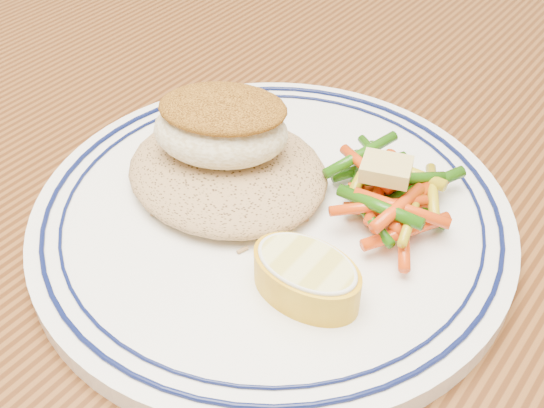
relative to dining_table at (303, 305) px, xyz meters
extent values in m
cube|color=#47240E|center=(0.00, 0.00, 0.08)|extent=(1.50, 0.90, 0.04)
cylinder|color=#47240E|center=(-0.68, 0.38, -0.30)|extent=(0.07, 0.07, 0.71)
cylinder|color=white|center=(-0.01, -0.03, 0.10)|extent=(0.30, 0.30, 0.01)
torus|color=#0A113F|center=(-0.01, -0.03, 0.11)|extent=(0.28, 0.28, 0.00)
torus|color=#0A113F|center=(-0.01, -0.03, 0.11)|extent=(0.26, 0.26, 0.00)
ellipsoid|color=#A37E51|center=(-0.05, -0.02, 0.12)|extent=(0.13, 0.12, 0.03)
ellipsoid|color=white|center=(-0.05, -0.02, 0.15)|extent=(0.10, 0.09, 0.04)
ellipsoid|color=#9A6018|center=(-0.05, -0.02, 0.16)|extent=(0.10, 0.09, 0.02)
cylinder|color=#DF3E0B|center=(0.05, 0.01, 0.11)|extent=(0.05, 0.02, 0.01)
cylinder|color=#1E570A|center=(0.06, 0.02, 0.12)|extent=(0.06, 0.01, 0.01)
cylinder|color=#1E570A|center=(0.02, 0.04, 0.12)|extent=(0.03, 0.05, 0.01)
cylinder|color=#DF3E0B|center=(0.05, 0.01, 0.12)|extent=(0.05, 0.04, 0.01)
cylinder|color=#1E570A|center=(0.02, 0.04, 0.12)|extent=(0.02, 0.05, 0.01)
cylinder|color=#DF3E0B|center=(0.07, -0.01, 0.12)|extent=(0.03, 0.05, 0.01)
cylinder|color=#1E570A|center=(0.02, 0.02, 0.12)|extent=(0.04, 0.05, 0.01)
cylinder|color=#DF3E0B|center=(0.05, 0.03, 0.12)|extent=(0.05, 0.05, 0.01)
cylinder|color=#DF3E0B|center=(0.04, 0.03, 0.12)|extent=(0.04, 0.04, 0.01)
cylinder|color=#DF3E0B|center=(0.07, 0.00, 0.12)|extent=(0.03, 0.05, 0.01)
cylinder|color=#B9A413|center=(0.02, 0.03, 0.12)|extent=(0.02, 0.06, 0.02)
cylinder|color=#1E570A|center=(0.06, 0.04, 0.12)|extent=(0.04, 0.06, 0.01)
cylinder|color=#1E570A|center=(0.05, -0.01, 0.12)|extent=(0.05, 0.03, 0.01)
cylinder|color=#DF3E0B|center=(0.07, 0.01, 0.13)|extent=(0.01, 0.05, 0.01)
cylinder|color=#B9A413|center=(0.04, 0.04, 0.13)|extent=(0.06, 0.01, 0.01)
cylinder|color=#B9A413|center=(0.07, 0.03, 0.13)|extent=(0.03, 0.05, 0.01)
cylinder|color=#1E570A|center=(0.03, 0.04, 0.13)|extent=(0.05, 0.03, 0.01)
cylinder|color=#DF3E0B|center=(0.04, 0.02, 0.13)|extent=(0.03, 0.06, 0.02)
cylinder|color=#DF3E0B|center=(0.05, 0.00, 0.13)|extent=(0.04, 0.05, 0.01)
cylinder|color=#B9A413|center=(0.07, 0.00, 0.13)|extent=(0.02, 0.05, 0.01)
cylinder|color=#DF3E0B|center=(0.06, 0.00, 0.13)|extent=(0.06, 0.02, 0.01)
cylinder|color=#1E570A|center=(0.05, 0.03, 0.13)|extent=(0.04, 0.04, 0.01)
cylinder|color=#DF3E0B|center=(0.06, 0.00, 0.13)|extent=(0.01, 0.05, 0.01)
cylinder|color=#1E570A|center=(0.02, 0.03, 0.13)|extent=(0.02, 0.06, 0.01)
cylinder|color=#1E570A|center=(0.05, -0.01, 0.13)|extent=(0.06, 0.01, 0.01)
cylinder|color=#DF3E0B|center=(0.03, 0.02, 0.13)|extent=(0.05, 0.03, 0.01)
cube|color=#D6BE68|center=(0.05, 0.01, 0.15)|extent=(0.03, 0.03, 0.01)
torus|color=white|center=(0.05, -0.07, 0.14)|extent=(0.06, 0.06, 0.00)
camera|label=1|loc=(0.18, -0.28, 0.40)|focal=45.00mm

